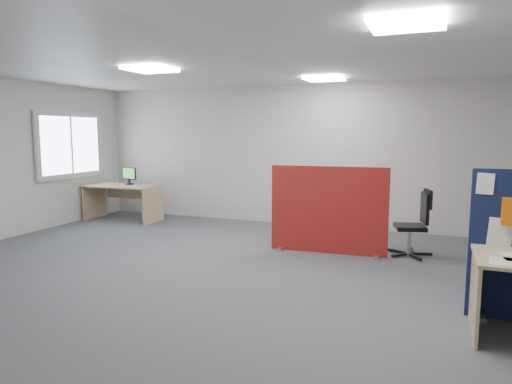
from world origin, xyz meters
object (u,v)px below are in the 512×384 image
(second_desk, at_px, (124,194))
(monitor_second, at_px, (129,175))
(office_chair, at_px, (417,219))
(red_divider, at_px, (328,211))

(second_desk, height_order, monitor_second, monitor_second)
(monitor_second, xyz_separation_m, office_chair, (5.67, -0.84, -0.38))
(monitor_second, height_order, office_chair, monitor_second)
(second_desk, distance_m, monitor_second, 0.40)
(red_divider, relative_size, second_desk, 1.14)
(second_desk, bearing_deg, monitor_second, 55.16)
(red_divider, bearing_deg, monitor_second, 162.75)
(red_divider, distance_m, office_chair, 1.28)
(red_divider, xyz_separation_m, monitor_second, (-4.43, 1.15, 0.29))
(red_divider, relative_size, monitor_second, 4.50)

